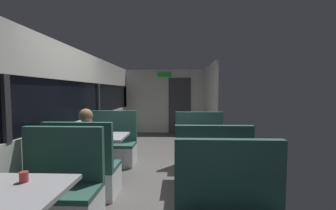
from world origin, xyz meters
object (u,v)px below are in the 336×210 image
(bench_mid_window_facing_entry, at_px, (113,148))
(dining_table_rear_aisle, at_px, (204,145))
(dining_table_near_window, at_px, (7,203))
(bench_rear_aisle_facing_end, at_px, (211,181))
(bench_near_window_facing_entry, at_px, (57,197))
(bench_mid_window_facing_end, at_px, (84,174))
(dining_table_mid_window, at_px, (101,141))
(coffee_cup_primary, at_px, (24,177))
(bench_rear_aisle_facing_entry, at_px, (200,152))
(seated_passenger, at_px, (86,158))
(coffee_cup_secondary, at_px, (217,136))

(bench_mid_window_facing_entry, bearing_deg, dining_table_rear_aisle, -26.68)
(dining_table_near_window, xyz_separation_m, bench_rear_aisle_facing_end, (1.79, 1.20, -0.31))
(bench_near_window_facing_entry, distance_m, bench_mid_window_facing_end, 0.70)
(dining_table_mid_window, distance_m, coffee_cup_primary, 1.96)
(bench_mid_window_facing_entry, height_order, bench_rear_aisle_facing_entry, same)
(dining_table_near_window, xyz_separation_m, dining_table_rear_aisle, (1.79, 1.90, 0.00))
(bench_mid_window_facing_entry, distance_m, seated_passenger, 1.34)
(bench_mid_window_facing_entry, distance_m, coffee_cup_primary, 2.69)
(bench_rear_aisle_facing_end, bearing_deg, coffee_cup_primary, -149.10)
(dining_table_mid_window, xyz_separation_m, bench_mid_window_facing_end, (0.00, -0.70, -0.31))
(seated_passenger, xyz_separation_m, coffee_cup_secondary, (1.99, 0.47, 0.25))
(dining_table_rear_aisle, height_order, coffee_cup_secondary, coffee_cup_secondary)
(bench_mid_window_facing_end, height_order, coffee_cup_primary, bench_mid_window_facing_end)
(bench_mid_window_facing_end, xyz_separation_m, dining_table_rear_aisle, (1.79, 0.50, 0.31))
(bench_mid_window_facing_entry, bearing_deg, bench_rear_aisle_facing_end, -41.77)
(dining_table_mid_window, distance_m, bench_mid_window_facing_entry, 0.77)
(dining_table_mid_window, xyz_separation_m, dining_table_rear_aisle, (1.79, -0.20, 0.00))
(dining_table_mid_window, relative_size, bench_mid_window_facing_end, 0.82)
(dining_table_rear_aisle, xyz_separation_m, coffee_cup_secondary, (0.20, 0.04, 0.15))
(dining_table_mid_window, height_order, bench_rear_aisle_facing_end, bench_rear_aisle_facing_end)
(bench_mid_window_facing_entry, relative_size, seated_passenger, 0.87)
(dining_table_near_window, height_order, bench_rear_aisle_facing_end, bench_rear_aisle_facing_end)
(bench_near_window_facing_entry, bearing_deg, dining_table_near_window, -90.00)
(bench_near_window_facing_entry, relative_size, dining_table_rear_aisle, 1.22)
(coffee_cup_secondary, bearing_deg, dining_table_mid_window, 175.47)
(dining_table_near_window, bearing_deg, bench_rear_aisle_facing_end, 33.89)
(bench_mid_window_facing_end, bearing_deg, coffee_cup_primary, -88.39)
(seated_passenger, height_order, coffee_cup_secondary, seated_passenger)
(dining_table_mid_window, xyz_separation_m, bench_mid_window_facing_entry, (0.00, 0.70, -0.31))
(bench_rear_aisle_facing_end, relative_size, bench_rear_aisle_facing_entry, 1.00)
(dining_table_rear_aisle, bearing_deg, dining_table_mid_window, 173.62)
(dining_table_near_window, height_order, bench_near_window_facing_entry, bench_near_window_facing_entry)
(seated_passenger, height_order, coffee_cup_primary, seated_passenger)
(bench_mid_window_facing_end, relative_size, dining_table_rear_aisle, 1.22)
(dining_table_mid_window, xyz_separation_m, bench_rear_aisle_facing_end, (1.79, -0.90, -0.31))
(coffee_cup_primary, bearing_deg, bench_mid_window_facing_entry, 90.76)
(dining_table_rear_aisle, relative_size, bench_rear_aisle_facing_entry, 0.82)
(bench_rear_aisle_facing_end, distance_m, bench_rear_aisle_facing_entry, 1.40)
(dining_table_mid_window, height_order, seated_passenger, seated_passenger)
(bench_rear_aisle_facing_entry, bearing_deg, coffee_cup_secondary, -72.86)
(seated_passenger, bearing_deg, bench_rear_aisle_facing_entry, 32.18)
(bench_near_window_facing_entry, relative_size, dining_table_mid_window, 1.22)
(dining_table_near_window, xyz_separation_m, coffee_cup_secondary, (1.99, 1.94, 0.15))
(dining_table_near_window, xyz_separation_m, coffee_cup_primary, (0.04, 0.15, 0.15))
(dining_table_mid_window, relative_size, bench_rear_aisle_facing_entry, 0.82)
(bench_near_window_facing_entry, height_order, bench_mid_window_facing_entry, same)
(bench_mid_window_facing_entry, height_order, dining_table_rear_aisle, bench_mid_window_facing_entry)
(bench_rear_aisle_facing_entry, distance_m, seated_passenger, 2.13)
(bench_rear_aisle_facing_end, distance_m, coffee_cup_secondary, 0.89)
(bench_rear_aisle_facing_end, distance_m, coffee_cup_primary, 2.10)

